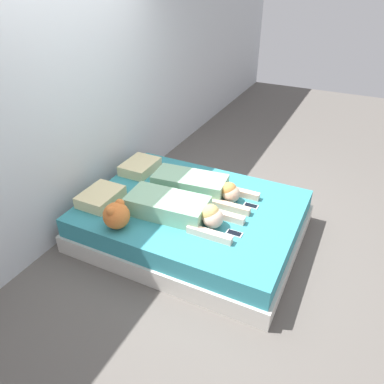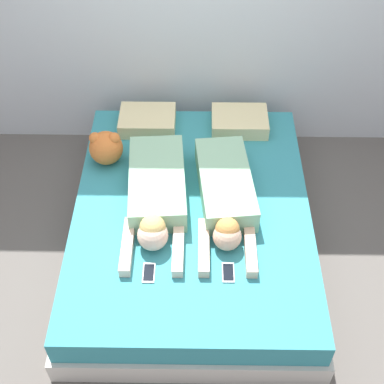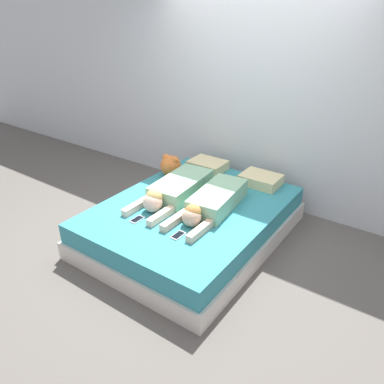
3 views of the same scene
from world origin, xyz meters
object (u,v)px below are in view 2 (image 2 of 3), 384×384
(bed, at_px, (192,225))
(cell_phone_left, at_px, (149,273))
(pillow_head_right, at_px, (240,121))
(person_left, at_px, (156,194))
(cell_phone_right, at_px, (228,273))
(person_right, at_px, (225,195))
(plush_toy, at_px, (106,147))
(pillow_head_left, at_px, (147,121))

(bed, xyz_separation_m, cell_phone_left, (-0.26, -0.56, 0.21))
(pillow_head_right, bearing_deg, cell_phone_left, -113.85)
(pillow_head_right, distance_m, person_left, 1.04)
(cell_phone_right, bearing_deg, person_right, 90.38)
(person_right, bearing_deg, plush_toy, 153.79)
(pillow_head_right, bearing_deg, bed, -113.07)
(pillow_head_left, height_order, cell_phone_left, pillow_head_left)
(person_left, relative_size, cell_phone_right, 7.69)
(pillow_head_right, bearing_deg, cell_phone_right, -95.42)
(person_right, bearing_deg, pillow_head_right, 80.59)
(person_right, height_order, cell_phone_right, person_right)
(bed, height_order, pillow_head_left, pillow_head_left)
(bed, xyz_separation_m, pillow_head_right, (0.37, 0.87, 0.26))
(pillow_head_left, distance_m, plush_toy, 0.50)
(person_left, bearing_deg, plush_toy, 132.56)
(pillow_head_left, distance_m, person_left, 0.85)
(bed, height_order, person_right, person_right)
(bed, distance_m, pillow_head_left, 0.98)
(person_left, distance_m, cell_phone_left, 0.60)
(cell_phone_left, distance_m, plush_toy, 1.10)
(cell_phone_left, xyz_separation_m, plush_toy, (-0.38, 1.02, 0.13))
(plush_toy, bearing_deg, person_right, -26.21)
(plush_toy, bearing_deg, cell_phone_right, -49.12)
(cell_phone_right, bearing_deg, plush_toy, 130.88)
(person_right, relative_size, cell_phone_left, 7.62)
(pillow_head_left, bearing_deg, bed, -66.93)
(person_left, bearing_deg, pillow_head_right, 53.62)
(plush_toy, bearing_deg, pillow_head_right, 21.79)
(cell_phone_left, bearing_deg, pillow_head_right, 66.15)
(pillow_head_right, xyz_separation_m, cell_phone_left, (-0.63, -1.43, -0.05))
(cell_phone_left, height_order, cell_phone_right, same)
(cell_phone_right, xyz_separation_m, plush_toy, (-0.88, 1.02, 0.13))
(pillow_head_left, bearing_deg, cell_phone_right, -66.97)
(person_right, bearing_deg, bed, -172.33)
(person_left, height_order, plush_toy, plush_toy)
(person_left, xyz_separation_m, cell_phone_right, (0.48, -0.58, -0.09))
(pillow_head_right, distance_m, person_right, 0.85)
(bed, distance_m, plush_toy, 0.86)
(bed, height_order, plush_toy, plush_toy)
(pillow_head_right, distance_m, cell_phone_right, 1.43)
(pillow_head_right, xyz_separation_m, person_right, (-0.14, -0.84, 0.03))
(pillow_head_left, distance_m, cell_phone_right, 1.54)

